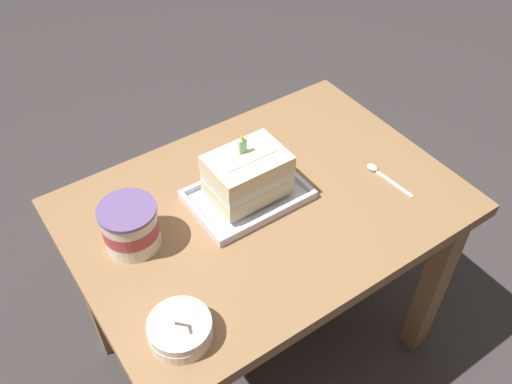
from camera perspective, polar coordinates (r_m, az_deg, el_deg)
ground_plane at (r=1.95m, az=0.65°, el=-15.23°), size 8.00×8.00×0.00m
dining_table at (r=1.49m, az=0.82°, el=-4.16°), size 0.97×0.69×0.69m
foil_tray at (r=1.41m, az=-0.87°, el=-0.42°), size 0.29×0.20×0.02m
birthday_cake at (r=1.36m, az=-0.90°, el=1.81°), size 0.19×0.14×0.17m
bowl_stack at (r=1.16m, az=-7.82°, el=-13.88°), size 0.13×0.13×0.10m
ice_cream_tub at (r=1.30m, az=-12.84°, el=-3.45°), size 0.13×0.13×0.12m
serving_spoon_near_tray at (r=1.51m, az=12.52°, el=2.04°), size 0.03×0.16×0.01m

